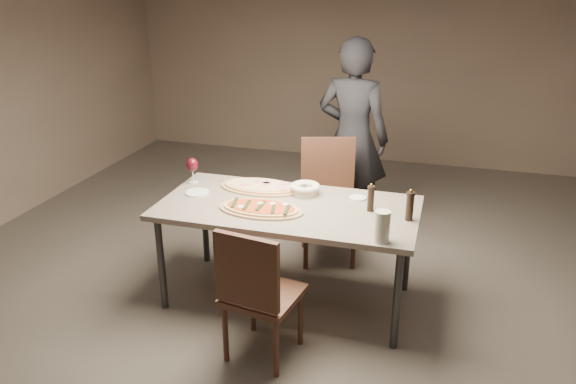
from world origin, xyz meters
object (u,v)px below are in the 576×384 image
(carafe, at_px, (382,227))
(diner, at_px, (353,138))
(dining_table, at_px, (288,213))
(zucchini_pizza, at_px, (261,208))
(chair_near, at_px, (256,289))
(chair_far, at_px, (328,192))
(ham_pizza, at_px, (260,187))
(pepper_mill_left, at_px, (410,206))
(bread_basket, at_px, (305,188))

(carafe, height_order, diner, diner)
(dining_table, distance_m, zucchini_pizza, 0.22)
(carafe, relative_size, chair_near, 0.22)
(chair_near, height_order, chair_far, chair_far)
(carafe, distance_m, diner, 1.77)
(ham_pizza, distance_m, carafe, 1.18)
(pepper_mill_left, bearing_deg, dining_table, 178.95)
(chair_near, bearing_deg, chair_far, 95.57)
(dining_table, height_order, pepper_mill_left, pepper_mill_left)
(diner, bearing_deg, ham_pizza, 72.60)
(chair_far, bearing_deg, dining_table, 65.10)
(zucchini_pizza, xyz_separation_m, chair_far, (0.27, 0.94, -0.21))
(bread_basket, xyz_separation_m, pepper_mill_left, (0.77, -0.25, 0.06))
(bread_basket, relative_size, carafe, 1.09)
(zucchini_pizza, bearing_deg, chair_near, -87.00)
(chair_near, bearing_deg, dining_table, 100.59)
(chair_far, bearing_deg, diner, -117.42)
(bread_basket, bearing_deg, chair_far, 84.63)
(bread_basket, height_order, chair_near, chair_near)
(dining_table, bearing_deg, chair_near, -88.53)
(diner, bearing_deg, zucchini_pizza, 83.77)
(zucchini_pizza, distance_m, chair_far, 1.00)
(dining_table, distance_m, bread_basket, 0.27)
(zucchini_pizza, height_order, chair_near, chair_near)
(zucchini_pizza, xyz_separation_m, pepper_mill_left, (0.98, 0.12, 0.09))
(pepper_mill_left, distance_m, chair_far, 1.12)
(carafe, height_order, chair_near, carafe)
(carafe, bearing_deg, diner, 105.96)
(dining_table, relative_size, diner, 1.01)
(ham_pizza, distance_m, pepper_mill_left, 1.15)
(zucchini_pizza, xyz_separation_m, diner, (0.36, 1.46, 0.12))
(carafe, bearing_deg, chair_near, -152.49)
(chair_near, bearing_deg, bread_basket, 96.62)
(pepper_mill_left, distance_m, chair_near, 1.14)
(zucchini_pizza, xyz_separation_m, carafe, (0.85, -0.24, 0.08))
(dining_table, bearing_deg, diner, 80.87)
(pepper_mill_left, bearing_deg, diner, 114.85)
(zucchini_pizza, distance_m, diner, 1.51)
(bread_basket, bearing_deg, pepper_mill_left, -18.11)
(carafe, distance_m, chair_far, 1.35)
(carafe, bearing_deg, dining_table, 151.44)
(zucchini_pizza, distance_m, bread_basket, 0.43)
(bread_basket, bearing_deg, carafe, -44.06)
(ham_pizza, distance_m, diner, 1.19)
(dining_table, height_order, chair_near, chair_near)
(dining_table, relative_size, chair_near, 1.99)
(pepper_mill_left, relative_size, carafe, 1.10)
(dining_table, xyz_separation_m, bread_basket, (0.06, 0.24, 0.10))
(dining_table, bearing_deg, chair_far, 81.87)
(chair_far, bearing_deg, chair_near, 69.67)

